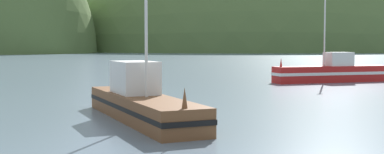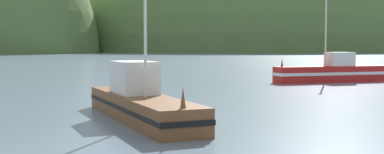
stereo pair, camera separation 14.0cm
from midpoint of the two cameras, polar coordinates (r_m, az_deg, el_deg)
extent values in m
ellipsoid|color=#516B38|center=(253.12, 7.65, 2.95)|extent=(194.51, 155.61, 104.35)
cube|color=brown|center=(21.17, -5.86, -3.43)|extent=(3.71, 10.31, 1.02)
cube|color=black|center=(21.16, -5.87, -3.30)|extent=(3.75, 10.41, 0.18)
cone|color=brown|center=(16.72, -1.07, -2.35)|extent=(0.23, 0.23, 0.70)
cube|color=silver|center=(21.93, -6.61, -0.04)|extent=(1.97, 2.82, 1.38)
cylinder|color=silver|center=(20.38, -5.36, 5.90)|extent=(0.12, 0.12, 5.80)
cube|color=red|center=(43.66, 15.37, 0.32)|extent=(10.49, 2.55, 1.33)
cube|color=white|center=(43.66, 15.37, 0.41)|extent=(10.59, 2.58, 0.24)
cone|color=red|center=(41.17, 9.84, 1.62)|extent=(0.22, 0.22, 0.70)
cube|color=silver|center=(43.91, 15.98, 1.94)|extent=(2.24, 1.60, 1.14)
cylinder|color=silver|center=(43.15, 14.54, 4.97)|extent=(0.12, 0.12, 5.71)
camera|label=1|loc=(0.07, -90.15, -0.01)|focal=47.66mm
camera|label=2|loc=(0.07, 89.85, 0.01)|focal=47.66mm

